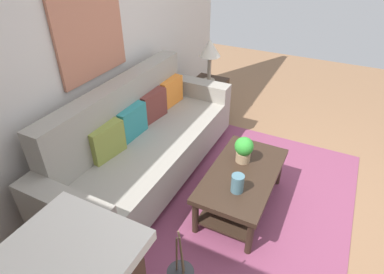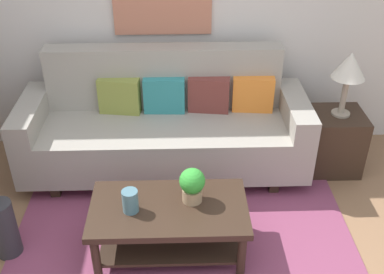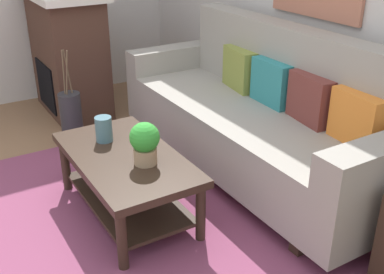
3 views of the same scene
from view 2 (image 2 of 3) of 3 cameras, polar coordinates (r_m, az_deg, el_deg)
name	(u,v)px [view 2 (image 2 of 3)]	position (r m, az deg, el deg)	size (l,w,h in m)	color
wall_back	(179,5)	(4.25, -1.56, 15.79)	(5.19, 0.10, 2.70)	silver
area_rug	(184,249)	(3.56, -1.00, -13.57)	(2.57, 2.07, 0.01)	#843D5B
couch	(165,127)	(4.13, -3.34, 1.27)	(2.46, 0.84, 1.08)	gray
throw_pillow_olive	(119,96)	(4.15, -8.86, 4.99)	(0.36, 0.12, 0.32)	olive
throw_pillow_teal	(164,95)	(4.12, -3.42, 5.12)	(0.36, 0.12, 0.32)	teal
throw_pillow_maroon	(209,95)	(4.12, 2.06, 5.20)	(0.36, 0.12, 0.32)	brown
throw_pillow_orange	(253,94)	(4.17, 7.47, 5.24)	(0.36, 0.12, 0.32)	orange
coffee_table	(169,219)	(3.34, -2.82, -9.98)	(1.10, 0.60, 0.43)	#332319
tabletop_vase	(130,201)	(3.20, -7.56, -7.77)	(0.11, 0.11, 0.17)	slate
potted_plant_tabletop	(192,184)	(3.22, 0.03, -5.81)	(0.18, 0.18, 0.26)	tan
side_table	(335,141)	(4.40, 17.09, -0.49)	(0.44, 0.44, 0.56)	#332319
table_lamp	(349,68)	(4.07, 18.69, 7.98)	(0.28, 0.28, 0.57)	gray
floor_vase	(4,229)	(3.64, -21.95, -10.40)	(0.18, 0.18, 0.46)	#2D2D33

